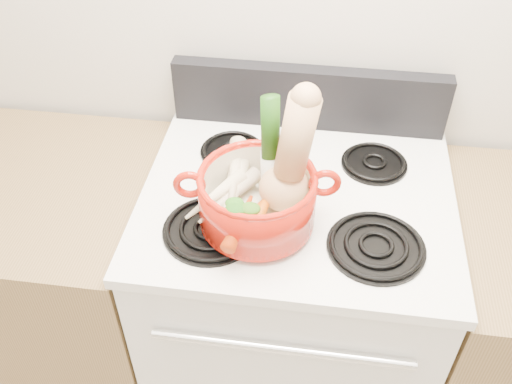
# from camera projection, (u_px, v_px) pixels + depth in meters

# --- Properties ---
(wall_back) EXTENTS (3.50, 0.02, 2.60)m
(wall_back) POSITION_uv_depth(u_px,v_px,m) (316.00, 0.00, 1.45)
(wall_back) COLOR beige
(wall_back) RESTS_ON floor
(stove_body) EXTENTS (0.76, 0.65, 0.92)m
(stove_body) POSITION_uv_depth(u_px,v_px,m) (290.00, 311.00, 1.75)
(stove_body) COLOR silver
(stove_body) RESTS_ON floor
(cooktop) EXTENTS (0.78, 0.67, 0.03)m
(cooktop) POSITION_uv_depth(u_px,v_px,m) (298.00, 198.00, 1.43)
(cooktop) COLOR white
(cooktop) RESTS_ON stove_body
(control_backsplash) EXTENTS (0.76, 0.05, 0.18)m
(control_backsplash) POSITION_uv_depth(u_px,v_px,m) (309.00, 98.00, 1.58)
(control_backsplash) COLOR black
(control_backsplash) RESTS_ON cooktop
(oven_handle) EXTENTS (0.60, 0.02, 0.02)m
(oven_handle) POSITION_uv_depth(u_px,v_px,m) (281.00, 349.00, 1.29)
(oven_handle) COLOR silver
(oven_handle) RESTS_ON stove_body
(burner_front_left) EXTENTS (0.22, 0.22, 0.02)m
(burner_front_left) POSITION_uv_depth(u_px,v_px,m) (210.00, 229.00, 1.32)
(burner_front_left) COLOR black
(burner_front_left) RESTS_ON cooktop
(burner_front_right) EXTENTS (0.22, 0.22, 0.02)m
(burner_front_right) POSITION_uv_depth(u_px,v_px,m) (376.00, 246.00, 1.28)
(burner_front_right) COLOR black
(burner_front_right) RESTS_ON cooktop
(burner_back_left) EXTENTS (0.17, 0.17, 0.02)m
(burner_back_left) POSITION_uv_depth(u_px,v_px,m) (232.00, 150.00, 1.54)
(burner_back_left) COLOR black
(burner_back_left) RESTS_ON cooktop
(burner_back_right) EXTENTS (0.17, 0.17, 0.02)m
(burner_back_right) POSITION_uv_depth(u_px,v_px,m) (374.00, 162.00, 1.50)
(burner_back_right) COLOR black
(burner_back_right) RESTS_ON cooktop
(dutch_oven) EXTENTS (0.30, 0.30, 0.13)m
(dutch_oven) POSITION_uv_depth(u_px,v_px,m) (257.00, 199.00, 1.29)
(dutch_oven) COLOR #A7160A
(dutch_oven) RESTS_ON burner_front_left
(pot_handle_left) EXTENTS (0.08, 0.03, 0.07)m
(pot_handle_left) POSITION_uv_depth(u_px,v_px,m) (189.00, 185.00, 1.26)
(pot_handle_left) COLOR #A7160A
(pot_handle_left) RESTS_ON dutch_oven
(pot_handle_right) EXTENTS (0.08, 0.03, 0.07)m
(pot_handle_right) POSITION_uv_depth(u_px,v_px,m) (325.00, 183.00, 1.26)
(pot_handle_right) COLOR #A7160A
(pot_handle_right) RESTS_ON dutch_oven
(squash) EXTENTS (0.19, 0.16, 0.31)m
(squash) POSITION_uv_depth(u_px,v_px,m) (290.00, 155.00, 1.23)
(squash) COLOR tan
(squash) RESTS_ON dutch_oven
(leek) EXTENTS (0.06, 0.08, 0.28)m
(leek) POSITION_uv_depth(u_px,v_px,m) (270.00, 149.00, 1.26)
(leek) COLOR beige
(leek) RESTS_ON dutch_oven
(ginger) EXTENTS (0.09, 0.07, 0.05)m
(ginger) POSITION_uv_depth(u_px,v_px,m) (277.00, 184.00, 1.35)
(ginger) COLOR tan
(ginger) RESTS_ON dutch_oven
(parsnip_0) EXTENTS (0.04, 0.20, 0.06)m
(parsnip_0) POSITION_uv_depth(u_px,v_px,m) (229.00, 197.00, 1.31)
(parsnip_0) COLOR beige
(parsnip_0) RESTS_ON dutch_oven
(parsnip_1) EXTENTS (0.14, 0.18, 0.06)m
(parsnip_1) POSITION_uv_depth(u_px,v_px,m) (229.00, 196.00, 1.31)
(parsnip_1) COLOR beige
(parsnip_1) RESTS_ON dutch_oven
(parsnip_2) EXTENTS (0.05, 0.22, 0.06)m
(parsnip_2) POSITION_uv_depth(u_px,v_px,m) (235.00, 186.00, 1.32)
(parsnip_2) COLOR beige
(parsnip_2) RESTS_ON dutch_oven
(parsnip_3) EXTENTS (0.14, 0.16, 0.05)m
(parsnip_3) POSITION_uv_depth(u_px,v_px,m) (215.00, 195.00, 1.30)
(parsnip_3) COLOR beige
(parsnip_3) RESTS_ON dutch_oven
(parsnip_4) EXTENTS (0.06, 0.22, 0.06)m
(parsnip_4) POSITION_uv_depth(u_px,v_px,m) (235.00, 174.00, 1.33)
(parsnip_4) COLOR beige
(parsnip_4) RESTS_ON dutch_oven
(carrot_0) EXTENTS (0.10, 0.15, 0.04)m
(carrot_0) POSITION_uv_depth(u_px,v_px,m) (256.00, 212.00, 1.29)
(carrot_0) COLOR #C23B09
(carrot_0) RESTS_ON dutch_oven
(carrot_1) EXTENTS (0.06, 0.17, 0.05)m
(carrot_1) POSITION_uv_depth(u_px,v_px,m) (240.00, 223.00, 1.25)
(carrot_1) COLOR #BD3209
(carrot_1) RESTS_ON dutch_oven
(carrot_2) EXTENTS (0.07, 0.18, 0.05)m
(carrot_2) POSITION_uv_depth(u_px,v_px,m) (265.00, 206.00, 1.28)
(carrot_2) COLOR #C35C09
(carrot_2) RESTS_ON dutch_oven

